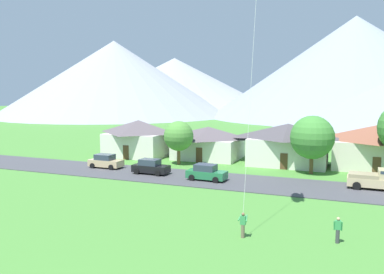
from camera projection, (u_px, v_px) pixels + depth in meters
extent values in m
cube|color=#424247|center=(242.00, 182.00, 41.14)|extent=(160.00, 7.71, 0.08)
cone|color=gray|center=(354.00, 67.00, 142.27)|extent=(104.67, 104.67, 36.24)
cone|color=#8E939E|center=(175.00, 85.00, 189.18)|extent=(99.34, 99.34, 25.23)
cone|color=#8E939E|center=(115.00, 78.00, 155.87)|extent=(90.67, 90.67, 29.13)
cube|color=silver|center=(208.00, 148.00, 56.07)|extent=(8.79, 7.40, 2.90)
pyramid|color=#564C51|center=(208.00, 132.00, 55.81)|extent=(9.50, 7.99, 1.60)
cube|color=brown|center=(199.00, 155.00, 52.69)|extent=(0.90, 0.06, 2.00)
cube|color=silver|center=(288.00, 152.00, 50.62)|extent=(9.65, 6.00, 3.48)
pyramid|color=#474247|center=(288.00, 131.00, 50.31)|extent=(10.42, 6.48, 1.91)
cube|color=brown|center=(284.00, 161.00, 47.92)|extent=(0.90, 0.06, 2.00)
cube|color=beige|center=(375.00, 155.00, 48.07)|extent=(9.83, 6.41, 3.48)
pyramid|color=brown|center=(376.00, 133.00, 47.76)|extent=(10.62, 6.92, 1.91)
cube|color=brown|center=(377.00, 166.00, 45.18)|extent=(0.90, 0.06, 2.00)
cube|color=silver|center=(139.00, 144.00, 58.27)|extent=(8.51, 7.29, 3.39)
pyramid|color=#564C51|center=(139.00, 126.00, 57.97)|extent=(9.19, 7.88, 1.87)
cube|color=brown|center=(126.00, 152.00, 54.97)|extent=(0.90, 0.06, 2.00)
cylinder|color=brown|center=(311.00, 164.00, 45.45)|extent=(0.44, 0.44, 2.37)
sphere|color=#3D7F33|center=(312.00, 137.00, 45.10)|extent=(4.99, 4.99, 4.99)
cylinder|color=brown|center=(179.00, 156.00, 51.28)|extent=(0.44, 0.44, 2.28)
sphere|color=#4C8938|center=(179.00, 136.00, 50.98)|extent=(3.88, 3.88, 3.88)
cube|color=#237042|center=(207.00, 174.00, 41.96)|extent=(4.28, 1.98, 0.80)
cube|color=#2D3847|center=(205.00, 167.00, 41.94)|extent=(2.27, 1.68, 0.68)
cylinder|color=black|center=(222.00, 176.00, 42.27)|extent=(0.65, 0.27, 0.64)
cylinder|color=black|center=(216.00, 180.00, 40.61)|extent=(0.65, 0.27, 0.64)
cylinder|color=black|center=(199.00, 174.00, 43.38)|extent=(0.65, 0.27, 0.64)
cylinder|color=black|center=(192.00, 178.00, 41.71)|extent=(0.65, 0.27, 0.64)
cube|color=black|center=(151.00, 169.00, 45.17)|extent=(4.24, 1.89, 0.80)
cube|color=#2D3847|center=(150.00, 162.00, 45.14)|extent=(2.23, 1.63, 0.68)
cylinder|color=black|center=(165.00, 170.00, 45.52)|extent=(0.64, 0.25, 0.64)
cylinder|color=black|center=(158.00, 173.00, 43.83)|extent=(0.64, 0.25, 0.64)
cylinder|color=black|center=(145.00, 169.00, 46.56)|extent=(0.64, 0.25, 0.64)
cylinder|color=black|center=(137.00, 171.00, 44.88)|extent=(0.64, 0.25, 0.64)
cube|color=tan|center=(106.00, 163.00, 48.70)|extent=(4.21, 1.83, 0.80)
cube|color=#2D3847|center=(105.00, 157.00, 48.67)|extent=(2.21, 1.60, 0.68)
cylinder|color=black|center=(119.00, 165.00, 49.07)|extent=(0.64, 0.25, 0.64)
cylinder|color=black|center=(111.00, 167.00, 47.38)|extent=(0.64, 0.25, 0.64)
cylinder|color=black|center=(101.00, 163.00, 50.09)|extent=(0.64, 0.25, 0.64)
cylinder|color=black|center=(92.00, 166.00, 48.39)|extent=(0.64, 0.25, 0.64)
cube|color=#C6B284|center=(376.00, 182.00, 38.08)|extent=(5.23, 2.08, 0.84)
cube|color=tan|center=(363.00, 175.00, 38.45)|extent=(2.73, 2.00, 0.36)
cylinder|color=black|center=(357.00, 181.00, 39.69)|extent=(0.76, 0.29, 0.76)
cylinder|color=black|center=(357.00, 186.00, 37.82)|extent=(0.76, 0.29, 0.76)
cylinder|color=#70604C|center=(243.00, 231.00, 25.63)|extent=(0.24, 0.24, 0.88)
cube|color=#388E51|center=(243.00, 220.00, 25.54)|extent=(0.36, 0.22, 0.58)
sphere|color=brown|center=(243.00, 214.00, 25.50)|extent=(0.21, 0.21, 0.21)
cylinder|color=#388E51|center=(240.00, 217.00, 25.66)|extent=(0.18, 0.55, 0.37)
cylinder|color=#388E51|center=(247.00, 218.00, 25.50)|extent=(0.18, 0.55, 0.37)
cylinder|color=silver|center=(251.00, 88.00, 26.23)|extent=(0.13, 3.57, 16.25)
cylinder|color=#3D3D42|center=(338.00, 236.00, 24.71)|extent=(0.24, 0.24, 0.88)
cube|color=#388E51|center=(338.00, 225.00, 24.62)|extent=(0.36, 0.22, 0.58)
sphere|color=tan|center=(338.00, 219.00, 24.58)|extent=(0.21, 0.21, 0.21)
cylinder|color=#388E51|center=(334.00, 225.00, 24.71)|extent=(0.12, 0.18, 0.59)
cylinder|color=#388E51|center=(342.00, 226.00, 24.55)|extent=(0.12, 0.18, 0.59)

